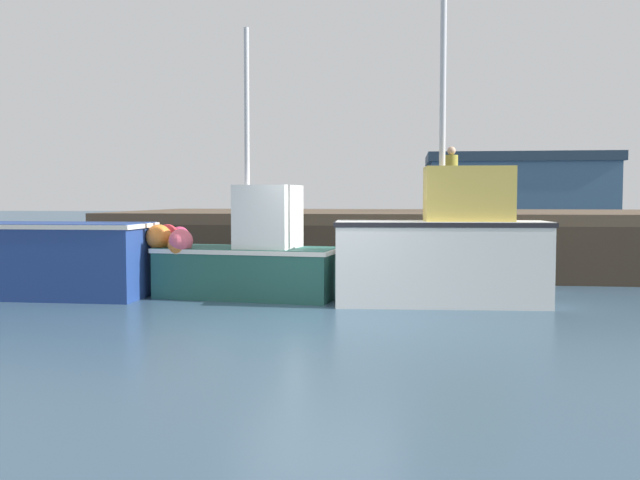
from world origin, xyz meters
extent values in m
cube|color=#334C60|center=(0.00, 0.00, -0.05)|extent=(120.00, 160.00, 0.10)
cube|color=brown|center=(1.66, 7.77, 1.36)|extent=(14.99, 6.62, 0.25)
cube|color=#392E23|center=(1.66, 4.58, 0.62)|extent=(14.99, 0.24, 1.23)
cylinder|color=#392E23|center=(-5.43, 4.66, 0.62)|extent=(0.30, 0.30, 1.23)
cylinder|color=#392E23|center=(1.66, 4.66, 0.62)|extent=(0.30, 0.30, 1.23)
cylinder|color=#392E23|center=(-2.83, 10.88, 0.62)|extent=(0.30, 0.30, 1.23)
cylinder|color=#392E23|center=(6.16, 10.88, 0.62)|extent=(0.30, 0.30, 1.23)
cylinder|color=#392E23|center=(-1.88, 4.66, 0.62)|extent=(7.11, 0.15, 1.13)
cube|color=navy|center=(-5.43, 1.66, 0.69)|extent=(4.04, 1.55, 1.37)
cube|color=silver|center=(-5.43, 1.66, 1.32)|extent=(4.12, 1.58, 0.08)
cube|color=#23564C|center=(-1.57, 2.04, 0.46)|extent=(3.40, 1.75, 0.92)
cube|color=silver|center=(-1.57, 2.04, 0.87)|extent=(3.46, 1.78, 0.08)
cube|color=silver|center=(-1.17, 1.98, 1.49)|extent=(1.14, 1.27, 1.14)
cylinder|color=#B7B7BC|center=(-1.57, 2.04, 3.48)|extent=(0.09, 0.09, 2.84)
sphere|color=#DB3866|center=(-3.11, 2.82, 1.07)|extent=(0.39, 0.39, 0.39)
sphere|color=red|center=(-3.15, 2.20, 1.13)|extent=(0.41, 0.41, 0.41)
sphere|color=#EA5B70|center=(-2.71, 1.66, 1.06)|extent=(0.44, 0.44, 0.44)
sphere|color=orange|center=(-3.02, 2.21, 0.98)|extent=(0.39, 0.39, 0.39)
sphere|color=orange|center=(-2.74, 1.70, 0.98)|extent=(0.43, 0.43, 0.43)
sphere|color=orange|center=(-3.21, 1.90, 1.11)|extent=(0.47, 0.47, 0.47)
cube|color=silver|center=(1.92, 1.48, 0.72)|extent=(3.61, 1.24, 1.44)
cube|color=black|center=(1.92, 1.48, 1.39)|extent=(3.68, 1.27, 0.08)
cube|color=gold|center=(2.36, 1.50, 1.90)|extent=(1.50, 0.83, 0.92)
cylinder|color=#B7B7BC|center=(1.92, 1.48, 3.75)|extent=(0.10, 0.10, 2.78)
cube|color=silver|center=(3.35, 3.32, 0.19)|extent=(1.43, 0.70, 0.38)
cube|color=#7F6647|center=(3.35, 3.32, 0.40)|extent=(0.11, 0.60, 0.04)
cylinder|color=#2D3342|center=(2.47, 8.09, 1.91)|extent=(0.29, 0.29, 0.86)
cylinder|color=#9E9333|center=(2.47, 8.09, 2.64)|extent=(0.34, 0.34, 0.60)
sphere|color=tan|center=(2.47, 8.09, 3.05)|extent=(0.22, 0.22, 0.22)
cube|color=#385675|center=(7.35, 29.32, 1.85)|extent=(9.47, 5.73, 3.70)
cube|color=#213446|center=(7.35, 29.32, 3.95)|extent=(9.85, 5.96, 0.50)
camera|label=1|loc=(1.33, -10.68, 1.84)|focal=39.79mm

